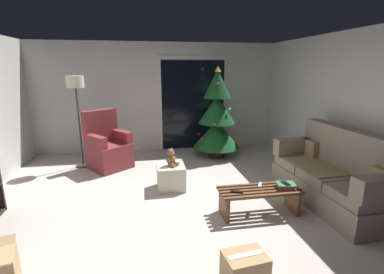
% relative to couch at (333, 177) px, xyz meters
% --- Properties ---
extents(ground_plane, '(7.00, 7.00, 0.00)m').
position_rel_couch_xyz_m(ground_plane, '(-2.32, 0.22, -0.40)').
color(ground_plane, '#BCB2A8').
extents(wall_back, '(5.72, 0.12, 2.50)m').
position_rel_couch_xyz_m(wall_back, '(-2.32, 3.28, 0.85)').
color(wall_back, beige).
rests_on(wall_back, ground).
extents(wall_right, '(0.12, 6.00, 2.50)m').
position_rel_couch_xyz_m(wall_right, '(0.54, 0.22, 0.85)').
color(wall_right, beige).
rests_on(wall_right, ground).
extents(patio_door_frame, '(1.60, 0.02, 2.20)m').
position_rel_couch_xyz_m(patio_door_frame, '(-1.49, 3.20, 0.70)').
color(patio_door_frame, silver).
rests_on(patio_door_frame, ground).
extents(patio_door_glass, '(1.50, 0.02, 2.10)m').
position_rel_couch_xyz_m(patio_door_glass, '(-1.49, 3.19, 0.65)').
color(patio_door_glass, black).
rests_on(patio_door_glass, ground).
extents(couch, '(0.86, 1.97, 1.08)m').
position_rel_couch_xyz_m(couch, '(0.00, 0.00, 0.00)').
color(couch, gray).
rests_on(couch, ground).
extents(coffee_table, '(1.10, 0.40, 0.36)m').
position_rel_couch_xyz_m(coffee_table, '(-1.18, -0.13, -0.15)').
color(coffee_table, brown).
rests_on(coffee_table, ground).
extents(remote_black, '(0.16, 0.10, 0.02)m').
position_rel_couch_xyz_m(remote_black, '(-1.52, -0.18, -0.03)').
color(remote_black, black).
rests_on(remote_black, coffee_table).
extents(remote_silver, '(0.11, 0.16, 0.02)m').
position_rel_couch_xyz_m(remote_silver, '(-1.14, -0.04, -0.03)').
color(remote_silver, '#ADADB2').
rests_on(remote_silver, coffee_table).
extents(book_stack, '(0.27, 0.24, 0.06)m').
position_rel_couch_xyz_m(book_stack, '(-0.83, -0.16, -0.00)').
color(book_stack, '#A32D28').
rests_on(book_stack, coffee_table).
extents(cell_phone, '(0.09, 0.15, 0.01)m').
position_rel_couch_xyz_m(cell_phone, '(-0.83, -0.16, 0.03)').
color(cell_phone, black).
rests_on(cell_phone, book_stack).
extents(christmas_tree, '(1.00, 1.00, 1.97)m').
position_rel_couch_xyz_m(christmas_tree, '(-1.11, 2.41, 0.47)').
color(christmas_tree, '#4C1E19').
rests_on(christmas_tree, ground).
extents(armchair, '(0.96, 0.96, 1.13)m').
position_rel_couch_xyz_m(armchair, '(-3.39, 2.11, 0.00)').
color(armchair, maroon).
rests_on(armchair, ground).
extents(floor_lamp, '(0.32, 0.32, 1.78)m').
position_rel_couch_xyz_m(floor_lamp, '(-3.91, 2.25, 1.11)').
color(floor_lamp, '#2D2D30').
rests_on(floor_lamp, ground).
extents(ottoman, '(0.44, 0.44, 0.40)m').
position_rel_couch_xyz_m(ottoman, '(-2.27, 0.89, -0.20)').
color(ottoman, beige).
rests_on(ottoman, ground).
extents(teddy_bear_chestnut, '(0.21, 0.21, 0.29)m').
position_rel_couch_xyz_m(teddy_bear_chestnut, '(-2.26, 0.88, 0.12)').
color(teddy_bear_chestnut, brown).
rests_on(teddy_bear_chestnut, ottoman).
extents(cardboard_box_taped_mid_floor, '(0.41, 0.33, 0.29)m').
position_rel_couch_xyz_m(cardboard_box_taped_mid_floor, '(-1.82, -1.28, -0.26)').
color(cardboard_box_taped_mid_floor, tan).
rests_on(cardboard_box_taped_mid_floor, ground).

